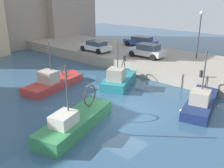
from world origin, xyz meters
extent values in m
plane|color=#335675|center=(0.00, 0.00, 0.00)|extent=(80.00, 80.00, 0.00)
cube|color=#9E9384|center=(11.50, 0.00, 0.60)|extent=(9.00, 56.00, 1.20)
cube|color=#388951|center=(-3.50, 0.99, 0.00)|extent=(6.16, 3.24, 1.58)
cone|color=#388951|center=(-0.31, 1.86, 0.00)|extent=(1.28, 1.77, 1.59)
cube|color=#896B4C|center=(-3.50, 0.99, 0.71)|extent=(5.89, 3.05, 0.08)
cube|color=beige|center=(-4.59, 0.70, 1.11)|extent=(1.70, 1.42, 0.72)
cylinder|color=#4C4C51|center=(-4.16, 0.82, 2.39)|extent=(0.10, 0.10, 3.36)
torus|color=#3F3833|center=(-1.90, 1.43, 1.51)|extent=(1.35, 0.44, 1.38)
sphere|color=white|center=(-5.46, 1.47, 0.24)|extent=(0.32, 0.32, 0.32)
cube|color=teal|center=(4.09, 3.97, 0.00)|extent=(5.08, 3.73, 1.46)
cone|color=teal|center=(6.54, 5.04, 0.00)|extent=(1.56, 2.05, 1.85)
cube|color=#896B4C|center=(4.09, 3.97, 0.66)|extent=(4.84, 3.51, 0.08)
cube|color=#B7AD99|center=(3.24, 3.60, 1.21)|extent=(1.72, 1.71, 1.03)
cylinder|color=#4C4C51|center=(3.60, 3.76, 2.35)|extent=(0.10, 0.10, 3.37)
torus|color=#3F3833|center=(5.28, 4.49, 1.28)|extent=(0.97, 0.48, 1.03)
sphere|color=white|center=(2.36, 4.45, 0.22)|extent=(0.32, 0.32, 0.32)
cube|color=navy|center=(4.33, -3.40, 0.00)|extent=(6.03, 2.92, 1.32)
cone|color=navy|center=(7.50, -2.67, 0.00)|extent=(1.21, 1.66, 1.49)
cube|color=#B2A893|center=(4.33, -3.40, 0.59)|extent=(5.77, 2.74, 0.08)
cube|color=#B7AD99|center=(3.45, -3.60, 1.08)|extent=(1.59, 1.47, 0.90)
cylinder|color=#4C4C51|center=(3.85, -3.51, 2.39)|extent=(0.10, 0.10, 3.59)
torus|color=#3F3833|center=(5.91, -3.03, 1.27)|extent=(1.13, 0.33, 1.14)
sphere|color=white|center=(2.42, -2.90, 0.20)|extent=(0.32, 0.32, 0.32)
cube|color=#BC3833|center=(-0.14, 7.74, 0.00)|extent=(5.88, 2.98, 1.25)
cone|color=#BC3833|center=(2.95, 8.34, 0.00)|extent=(1.22, 1.90, 1.76)
cube|color=#9E7A51|center=(-0.14, 7.74, 0.56)|extent=(5.63, 2.79, 0.08)
cube|color=#B7AD99|center=(-0.70, 7.64, 1.11)|extent=(1.42, 1.65, 1.01)
cylinder|color=#4C4C51|center=(-0.36, 7.70, 2.31)|extent=(0.10, 0.10, 3.48)
torus|color=#3F3833|center=(1.40, 8.04, 1.17)|extent=(0.99, 0.27, 0.99)
sphere|color=white|center=(-2.00, 8.48, 0.19)|extent=(0.32, 0.32, 0.32)
cube|color=#B7B7BC|center=(10.17, 5.23, 1.76)|extent=(1.77, 3.93, 0.59)
cube|color=#384756|center=(10.18, 5.03, 2.35)|extent=(1.53, 2.21, 0.58)
cylinder|color=black|center=(9.30, 6.53, 1.52)|extent=(0.23, 0.64, 0.64)
cylinder|color=black|center=(10.99, 6.57, 1.52)|extent=(0.23, 0.64, 0.64)
cylinder|color=black|center=(9.36, 3.89, 1.52)|extent=(0.23, 0.64, 0.64)
cylinder|color=black|center=(11.04, 3.92, 1.52)|extent=(0.23, 0.64, 0.64)
cube|color=#334C9E|center=(14.58, 9.13, 1.76)|extent=(1.90, 4.39, 0.57)
cube|color=#384756|center=(14.59, 8.91, 2.27)|extent=(1.61, 2.48, 0.46)
cylinder|color=black|center=(13.67, 10.55, 1.52)|extent=(0.25, 0.65, 0.64)
cylinder|color=black|center=(15.37, 10.63, 1.52)|extent=(0.25, 0.65, 0.64)
cylinder|color=black|center=(13.79, 7.62, 1.52)|extent=(0.25, 0.65, 0.64)
cylinder|color=black|center=(15.50, 7.70, 1.52)|extent=(0.25, 0.65, 0.64)
cube|color=silver|center=(8.54, 11.31, 1.72)|extent=(1.69, 3.88, 0.51)
cube|color=#384756|center=(8.54, 11.12, 2.22)|extent=(1.48, 2.18, 0.48)
cylinder|color=black|center=(7.73, 12.63, 1.52)|extent=(0.23, 0.64, 0.64)
cylinder|color=black|center=(9.38, 12.62, 1.52)|extent=(0.23, 0.64, 0.64)
cylinder|color=black|center=(7.71, 10.01, 1.52)|extent=(0.23, 0.64, 0.64)
cylinder|color=black|center=(9.36, 9.99, 1.52)|extent=(0.23, 0.64, 0.64)
cylinder|color=#2D2D33|center=(7.35, -2.00, 1.48)|extent=(0.28, 0.28, 0.55)
cylinder|color=#2D2D33|center=(7.35, 6.00, 1.48)|extent=(0.28, 0.28, 0.55)
cylinder|color=#38383D|center=(13.00, 0.86, 3.45)|extent=(0.12, 0.12, 4.50)
sphere|color=#F2EACC|center=(13.00, 0.86, 5.85)|extent=(0.36, 0.36, 0.36)
camera|label=1|loc=(-11.98, -9.28, 7.55)|focal=39.90mm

